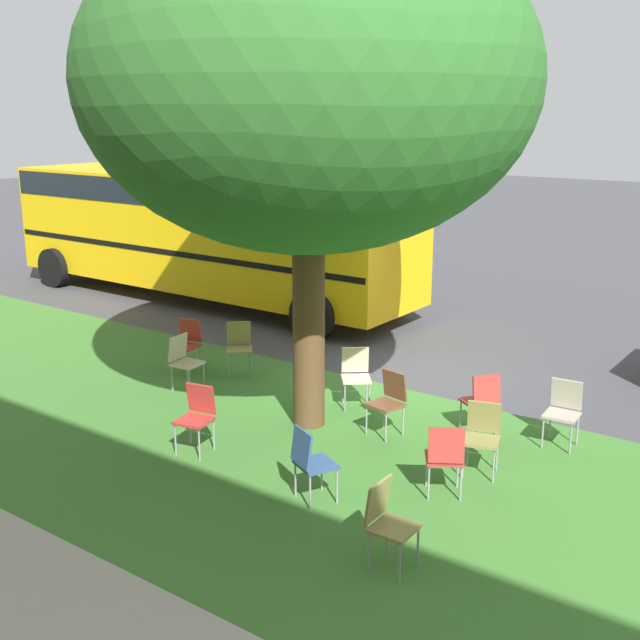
% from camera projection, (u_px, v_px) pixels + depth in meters
% --- Properties ---
extents(ground, '(80.00, 80.00, 0.00)m').
position_uv_depth(ground, '(403.00, 384.00, 12.70)').
color(ground, '#424247').
extents(grass_verge, '(48.00, 6.00, 0.01)m').
position_uv_depth(grass_verge, '(279.00, 451.00, 10.20)').
color(grass_verge, '#3D752D').
rests_on(grass_verge, ground).
extents(street_tree, '(5.82, 5.82, 6.77)m').
position_uv_depth(street_tree, '(308.00, 83.00, 9.90)').
color(street_tree, brown).
rests_on(street_tree, ground).
extents(chair_0, '(0.46, 0.45, 0.88)m').
position_uv_depth(chair_0, '(184.00, 358.00, 12.31)').
color(chair_0, beige).
rests_on(chair_0, ground).
extents(chair_1, '(0.50, 0.50, 0.88)m').
position_uv_depth(chair_1, '(187.00, 341.00, 13.24)').
color(chair_1, '#B7332D').
rests_on(chair_1, ground).
extents(chair_2, '(0.52, 0.52, 0.88)m').
position_uv_depth(chair_2, '(482.00, 432.00, 9.48)').
color(chair_2, olive).
rests_on(chair_2, ground).
extents(chair_3, '(0.45, 0.45, 0.88)m').
position_uv_depth(chair_3, '(564.00, 408.00, 10.26)').
color(chair_3, '#ADA393').
rests_on(chair_3, ground).
extents(chair_4, '(0.43, 0.43, 0.88)m').
position_uv_depth(chair_4, '(387.00, 518.00, 7.49)').
color(chair_4, olive).
rests_on(chair_4, ground).
extents(chair_5, '(0.55, 0.56, 0.88)m').
position_uv_depth(chair_5, '(310.00, 459.00, 8.76)').
color(chair_5, '#335184').
rests_on(chair_5, ground).
extents(chair_6, '(0.57, 0.58, 0.88)m').
position_uv_depth(chair_6, '(445.00, 455.00, 8.87)').
color(chair_6, '#B7332D').
rests_on(chair_6, ground).
extents(chair_7, '(0.59, 0.59, 0.88)m').
position_uv_depth(chair_7, '(239.00, 344.00, 13.06)').
color(chair_7, olive).
rests_on(chair_7, ground).
extents(chair_8, '(0.49, 0.49, 0.88)m').
position_uv_depth(chair_8, '(197.00, 413.00, 10.09)').
color(chair_8, '#B7332D').
rests_on(chair_8, ground).
extents(chair_9, '(0.58, 0.58, 0.88)m').
position_uv_depth(chair_9, '(482.00, 398.00, 10.60)').
color(chair_9, '#B7332D').
rests_on(chair_9, ground).
extents(chair_10, '(0.49, 0.50, 0.88)m').
position_uv_depth(chair_10, '(389.00, 398.00, 10.62)').
color(chair_10, brown).
rests_on(chair_10, ground).
extents(chair_11, '(0.58, 0.59, 0.88)m').
position_uv_depth(chair_11, '(356.00, 372.00, 11.65)').
color(chair_11, beige).
rests_on(chair_11, ground).
extents(school_bus, '(10.40, 2.80, 2.88)m').
position_uv_depth(school_bus, '(205.00, 224.00, 17.93)').
color(school_bus, yellow).
rests_on(school_bus, ground).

